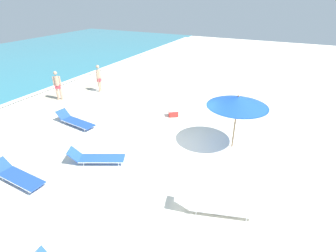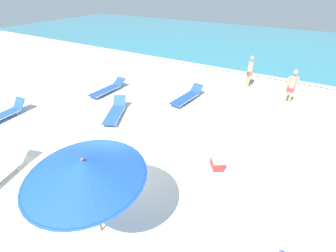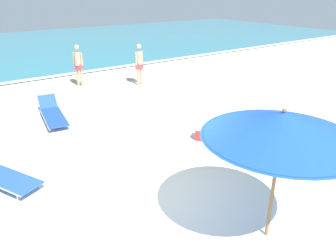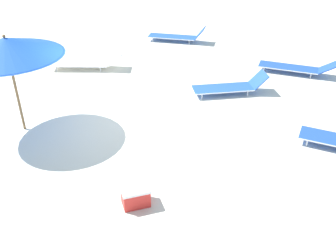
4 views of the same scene
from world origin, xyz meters
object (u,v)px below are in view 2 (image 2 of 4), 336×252
object	(u,v)px
beachgoer_wading_adult	(292,86)
sun_lounger_near_water_right	(108,89)
sun_lounger_under_umbrella	(115,111)
sun_lounger_near_water_left	(187,96)
beachgoer_shoreline_child	(250,70)
sun_lounger_mid_beach_solo	(2,115)
cooler_box	(217,163)
beach_umbrella	(85,168)

from	to	relation	value
beachgoer_wading_adult	sun_lounger_near_water_right	bearing A→B (deg)	-176.33
sun_lounger_under_umbrella	sun_lounger_near_water_right	distance (m)	2.73
sun_lounger_near_water_left	sun_lounger_near_water_right	bearing A→B (deg)	-155.19
beachgoer_shoreline_child	sun_lounger_mid_beach_solo	bearing A→B (deg)	100.27
sun_lounger_under_umbrella	sun_lounger_near_water_right	world-z (taller)	sun_lounger_under_umbrella
sun_lounger_mid_beach_solo	cooler_box	distance (m)	9.41
sun_lounger_under_umbrella	cooler_box	xyz separation A→B (m)	(5.12, -0.92, -0.03)
beach_umbrella	sun_lounger_mid_beach_solo	world-z (taller)	beach_umbrella
sun_lounger_near_water_right	sun_lounger_near_water_left	bearing A→B (deg)	20.54
sun_lounger_near_water_left	cooler_box	xyz separation A→B (m)	(3.01, -3.97, -0.02)
sun_lounger_under_umbrella	sun_lounger_near_water_left	world-z (taller)	sun_lounger_under_umbrella
beach_umbrella	beachgoer_wading_adult	size ratio (longest dim) A/B	1.38
beachgoer_wading_adult	beachgoer_shoreline_child	size ratio (longest dim) A/B	1.00
sun_lounger_mid_beach_solo	beachgoer_shoreline_child	size ratio (longest dim) A/B	1.29
beach_umbrella	sun_lounger_near_water_left	world-z (taller)	beach_umbrella
beach_umbrella	beachgoer_shoreline_child	world-z (taller)	beach_umbrella
sun_lounger_near_water_right	sun_lounger_mid_beach_solo	distance (m)	4.94
beach_umbrella	cooler_box	world-z (taller)	beach_umbrella
sun_lounger_under_umbrella	beachgoer_shoreline_child	world-z (taller)	beachgoer_shoreline_child
sun_lounger_under_umbrella	sun_lounger_near_water_left	size ratio (longest dim) A/B	0.92
sun_lounger_near_water_left	sun_lounger_mid_beach_solo	world-z (taller)	sun_lounger_mid_beach_solo
sun_lounger_near_water_left	cooler_box	distance (m)	4.98
beach_umbrella	sun_lounger_near_water_right	distance (m)	8.52
sun_lounger_mid_beach_solo	sun_lounger_near_water_left	bearing A→B (deg)	38.62
sun_lounger_near_water_right	beachgoer_wading_adult	distance (m)	9.28
sun_lounger_mid_beach_solo	beachgoer_wading_adult	xyz separation A→B (m)	(10.68, 7.78, 0.78)
beachgoer_wading_adult	beach_umbrella	bearing A→B (deg)	-125.35
sun_lounger_near_water_left	sun_lounger_mid_beach_solo	size ratio (longest dim) A/B	1.03
beach_umbrella	sun_lounger_near_water_left	size ratio (longest dim) A/B	1.04
sun_lounger_mid_beach_solo	beachgoer_shoreline_child	bearing A→B (deg)	42.90
sun_lounger_under_umbrella	sun_lounger_mid_beach_solo	xyz separation A→B (m)	(-4.12, -2.72, 0.00)
sun_lounger_under_umbrella	beach_umbrella	bearing A→B (deg)	-78.03
beachgoer_wading_adult	beachgoer_shoreline_child	world-z (taller)	same
sun_lounger_near_water_right	cooler_box	distance (m)	7.69
sun_lounger_near_water_right	cooler_box	size ratio (longest dim) A/B	3.84
sun_lounger_mid_beach_solo	beachgoer_wading_adult	size ratio (longest dim) A/B	1.29
sun_lounger_near_water_left	sun_lounger_near_water_right	world-z (taller)	sun_lounger_near_water_left
sun_lounger_near_water_right	beachgoer_wading_adult	bearing A→B (deg)	24.44
beachgoer_wading_adult	beachgoer_shoreline_child	distance (m)	2.58
beach_umbrella	sun_lounger_under_umbrella	distance (m)	5.92
sun_lounger_under_umbrella	sun_lounger_near_water_right	size ratio (longest dim) A/B	0.92
sun_lounger_near_water_left	beachgoer_wading_adult	xyz separation A→B (m)	(4.45, 2.01, 0.79)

